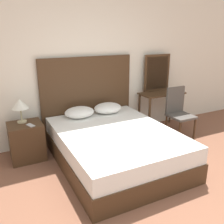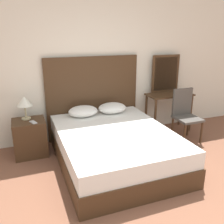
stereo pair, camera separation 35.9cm
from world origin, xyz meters
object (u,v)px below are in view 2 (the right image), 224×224
table_lamp (24,102)px  chair (185,112)px  phone_on_bed (110,128)px  phone_on_nightstand (33,122)px  vanity_desk (169,102)px  bed (114,147)px  nightstand (30,138)px

table_lamp → chair: 2.70m
phone_on_bed → phone_on_nightstand: bearing=154.5°
table_lamp → vanity_desk: 2.61m
bed → chair: bearing=13.5°
nightstand → phone_on_nightstand: size_ratio=3.44×
nightstand → phone_on_nightstand: (0.07, -0.11, 0.29)m
phone_on_nightstand → phone_on_bed: bearing=-25.5°
phone_on_bed → nightstand: bearing=151.2°
phone_on_bed → chair: chair is taller
bed → vanity_desk: vanity_desk is taller
bed → table_lamp: bearing=145.5°
phone_on_bed → table_lamp: table_lamp is taller
phone_on_bed → bed: bearing=-74.3°
vanity_desk → chair: size_ratio=0.95×
table_lamp → vanity_desk: (2.59, 0.00, -0.25)m
table_lamp → chair: size_ratio=0.39×
bed → phone_on_nightstand: bearing=151.0°
table_lamp → nightstand: bearing=-75.8°
bed → chair: (1.48, 0.36, 0.25)m
bed → vanity_desk: bearing=29.2°
nightstand → chair: (2.62, -0.35, 0.22)m
chair → bed: bearing=-166.5°
bed → phone_on_nightstand: 1.27m
bed → phone_on_bed: size_ratio=12.42×
vanity_desk → chair: bearing=-84.1°
bed → chair: size_ratio=2.25×
vanity_desk → nightstand: bearing=-178.0°
nightstand → phone_on_nightstand: 0.32m
vanity_desk → chair: chair is taller
bed → nightstand: nightstand is taller
nightstand → chair: bearing=-7.7°
table_lamp → chair: bearing=-9.5°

